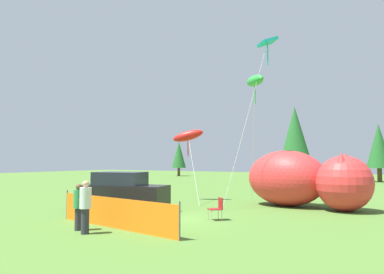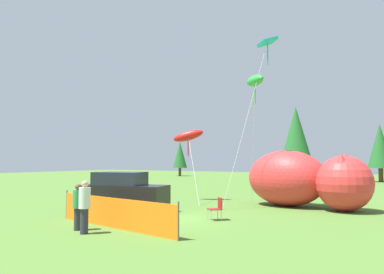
% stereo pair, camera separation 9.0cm
% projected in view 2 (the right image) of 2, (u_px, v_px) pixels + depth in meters
% --- Properties ---
extents(ground_plane, '(120.00, 120.00, 0.00)m').
position_uv_depth(ground_plane, '(166.00, 219.00, 16.02)').
color(ground_plane, '#4C752D').
extents(parked_car, '(4.50, 2.57, 1.94)m').
position_uv_depth(parked_car, '(123.00, 192.00, 18.16)').
color(parked_car, black).
rests_on(parked_car, ground).
extents(folding_chair, '(0.75, 0.75, 0.93)m').
position_uv_depth(folding_chair, '(217.00, 207.00, 15.72)').
color(folding_chair, maroon).
rests_on(folding_chair, ground).
extents(inflatable_cat, '(7.00, 4.02, 3.05)m').
position_uv_depth(inflatable_cat, '(302.00, 181.00, 19.92)').
color(inflatable_cat, red).
rests_on(inflatable_cat, ground).
extents(safety_fence, '(6.55, 1.21, 1.22)m').
position_uv_depth(safety_fence, '(114.00, 213.00, 13.86)').
color(safety_fence, orange).
rests_on(safety_fence, ground).
extents(spectator_in_yellow_shirt, '(0.39, 0.39, 1.81)m').
position_uv_depth(spectator_in_yellow_shirt, '(85.00, 205.00, 12.81)').
color(spectator_in_yellow_shirt, '#2D2D38').
rests_on(spectator_in_yellow_shirt, ground).
extents(spectator_in_white_shirt, '(0.36, 0.36, 1.66)m').
position_uv_depth(spectator_in_white_shirt, '(78.00, 205.00, 13.47)').
color(spectator_in_white_shirt, '#2D2D38').
rests_on(spectator_in_white_shirt, ground).
extents(kite_green_fish, '(2.25, 3.57, 7.37)m').
position_uv_depth(kite_green_fish, '(255.00, 81.00, 20.94)').
color(kite_green_fish, silver).
rests_on(kite_green_fish, ground).
extents(kite_red_lizard, '(3.13, 2.82, 4.60)m').
position_uv_depth(kite_red_lizard, '(188.00, 136.00, 23.61)').
color(kite_red_lizard, silver).
rests_on(kite_red_lizard, ground).
extents(kite_teal_diamond, '(2.42, 2.78, 9.25)m').
position_uv_depth(kite_teal_diamond, '(267.00, 45.00, 20.52)').
color(kite_teal_diamond, silver).
rests_on(kite_teal_diamond, ground).
extents(horizon_tree_west, '(2.29, 2.29, 5.46)m').
position_uv_depth(horizon_tree_west, '(180.00, 155.00, 59.60)').
color(horizon_tree_west, brown).
rests_on(horizon_tree_west, ground).
extents(horizon_tree_mid, '(2.82, 2.82, 6.73)m').
position_uv_depth(horizon_tree_mid, '(380.00, 146.00, 43.26)').
color(horizon_tree_mid, brown).
rests_on(horizon_tree_mid, ground).
extents(horizon_tree_northeast, '(3.72, 3.72, 8.87)m').
position_uv_depth(horizon_tree_northeast, '(296.00, 135.00, 44.16)').
color(horizon_tree_northeast, brown).
rests_on(horizon_tree_northeast, ground).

